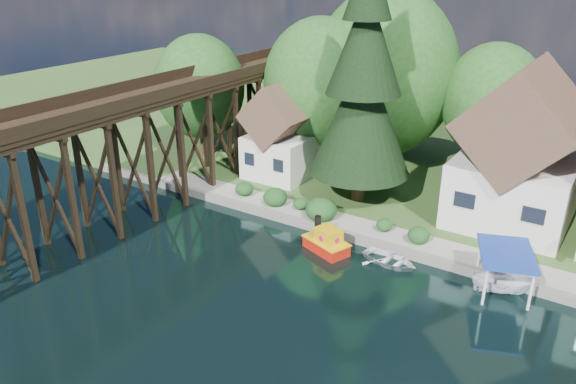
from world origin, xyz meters
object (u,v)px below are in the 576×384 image
object	(u,v)px
house_left	(518,157)
boat_canopy	(503,276)
shed	(281,137)
trestle_bridge	(152,138)
boat_white_a	(390,258)
conifer	(363,85)
tugboat	(327,242)

from	to	relation	value
house_left	boat_canopy	distance (m)	9.94
house_left	shed	xyz separation A→B (m)	(-18.00, -1.50, -1.31)
trestle_bridge	boat_canopy	distance (m)	25.18
shed	boat_canopy	xyz separation A→B (m)	(19.76, -7.42, -2.70)
boat_white_a	shed	bearing A→B (deg)	67.70
trestle_bridge	conifer	distance (m)	15.59
shed	boat_canopy	world-z (taller)	shed
shed	tugboat	world-z (taller)	shed
tugboat	boat_white_a	xyz separation A→B (m)	(4.04, 0.76, -0.29)
conifer	boat_canopy	size ratio (longest dim) A/B	3.77
trestle_bridge	conifer	size ratio (longest dim) A/B	2.45
shed	trestle_bridge	bearing A→B (deg)	-118.19
trestle_bridge	shed	distance (m)	10.69
trestle_bridge	boat_canopy	bearing A→B (deg)	4.40
tugboat	boat_white_a	bearing A→B (deg)	10.65
trestle_bridge	house_left	distance (m)	25.42
trestle_bridge	shed	size ratio (longest dim) A/B	5.63
tugboat	conifer	bearing A→B (deg)	101.99
conifer	boat_white_a	distance (m)	12.51
house_left	tugboat	bearing A→B (deg)	-131.24
shed	boat_white_a	distance (m)	15.74
boat_white_a	trestle_bridge	bearing A→B (deg)	103.01
conifer	boat_white_a	size ratio (longest dim) A/B	5.06
trestle_bridge	conifer	xyz separation A→B (m)	(12.57, 8.37, 3.85)
trestle_bridge	tugboat	xyz separation A→B (m)	(14.19, 0.77, -4.69)
conifer	tugboat	distance (m)	11.54
trestle_bridge	boat_white_a	xyz separation A→B (m)	(18.23, 1.53, -4.98)
house_left	trestle_bridge	bearing A→B (deg)	-154.79
boat_canopy	shed	bearing A→B (deg)	159.41
house_left	boat_white_a	bearing A→B (deg)	-117.17
shed	conifer	size ratio (longest dim) A/B	0.43
house_left	conifer	xyz separation A→B (m)	(-10.43, -2.46, 4.06)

